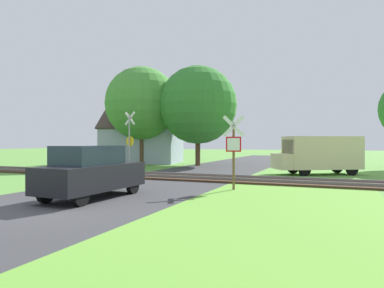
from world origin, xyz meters
The scene contains 11 objects.
ground_plane centered at (0.00, 0.00, 0.00)m, with size 160.00×160.00×0.00m, color #5B933D.
road_asphalt centered at (0.00, 2.00, 0.00)m, with size 6.60×80.00×0.01m, color #38383A.
grass_verge centered at (6.30, -2.00, 0.00)m, with size 6.00×20.00×0.01m, color #64A237.
rail_track centered at (0.00, 8.80, 0.06)m, with size 60.00×2.60×0.22m.
stop_sign_near centered at (4.03, 5.62, 1.70)m, with size 0.86×0.22×2.98m.
crossing_sign_far centered at (-4.31, 11.01, 2.15)m, with size 0.86×0.21×3.86m.
house centered at (-8.68, 19.97, 1.79)m, with size 7.89×6.43×5.43m.
tree_center centered at (-2.52, 18.31, 4.93)m, with size 6.35×6.35×8.11m.
tree_left centered at (-7.49, 17.81, 5.23)m, with size 6.24×6.24×8.35m.
mail_truck centered at (6.92, 13.83, 1.24)m, with size 5.17×4.05×2.24m.
parked_car centered at (0.16, 1.77, 0.89)m, with size 1.74×4.04×1.78m.
Camera 1 is at (7.72, -7.59, 1.89)m, focal length 32.00 mm.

